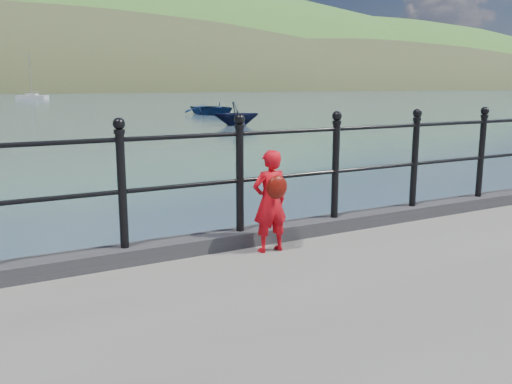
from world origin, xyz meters
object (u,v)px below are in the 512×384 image
railing (184,171)px  sailboat_deep (32,97)px  launch_blue (214,109)px  launch_navy (236,114)px  child (270,201)px

railing → sailboat_deep: 95.39m
launch_blue → launch_navy: bearing=-119.4°
launch_blue → sailboat_deep: size_ratio=0.65×
child → sailboat_deep: (9.05, 95.21, -1.17)m
railing → sailboat_deep: size_ratio=2.28×
railing → launch_navy: (13.88, 26.34, -1.06)m
launch_blue → railing: bearing=-126.4°
railing → launch_blue: bearing=65.2°
railing → child: bearing=-24.2°
child → launch_blue: child is taller
child → launch_blue: size_ratio=0.20×
launch_blue → sailboat_deep: sailboat_deep is taller
child → launch_navy: (13.12, 26.68, -0.76)m
railing → sailboat_deep: sailboat_deep is taller
railing → launch_navy: railing is taller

